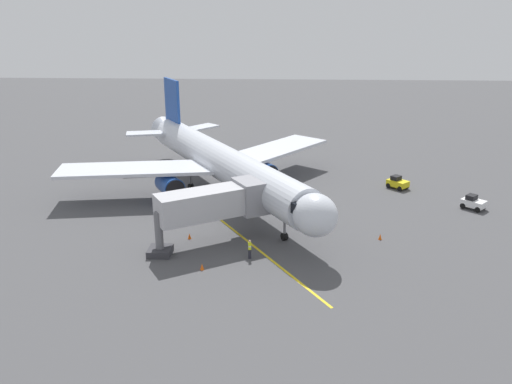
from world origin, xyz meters
TOP-DOWN VIEW (x-y plane):
  - ground_plane at (0.00, 0.00)m, footprint 220.00×220.00m
  - apron_lead_in_line at (0.42, 5.19)m, footprint 20.80×34.41m
  - airplane at (0.57, -1.05)m, footprint 30.65×36.27m
  - jet_bridge at (-0.64, 11.39)m, footprint 10.74×7.84m
  - ground_crew_marshaller at (-3.58, 14.70)m, footprint 0.29×0.42m
  - ground_crew_wing_walker at (-10.74, 6.74)m, footprint 0.47×0.40m
  - tug_near_nose at (-19.93, -4.81)m, footprint 2.68×2.70m
  - tug_portside at (-26.54, 1.71)m, footprint 2.70×2.67m
  - safety_cone_nose_left at (-15.32, 10.21)m, footprint 0.32×0.32m
  - safety_cone_nose_right at (2.21, 10.90)m, footprint 0.32×0.32m
  - safety_cone_wing_port at (0.17, 16.96)m, footprint 0.32×0.32m

SIDE VIEW (x-z plane):
  - ground_plane at x=0.00m, z-range 0.00..0.00m
  - apron_lead_in_line at x=0.42m, z-range 0.00..0.01m
  - safety_cone_nose_left at x=-15.32m, z-range 0.00..0.55m
  - safety_cone_nose_right at x=2.21m, z-range 0.00..0.55m
  - safety_cone_wing_port at x=0.17m, z-range 0.00..0.55m
  - tug_near_nose at x=-19.93m, z-range -0.05..1.45m
  - tug_portside at x=-26.54m, z-range -0.05..1.45m
  - ground_crew_marshaller at x=-3.58m, z-range 0.03..1.74m
  - ground_crew_wing_walker at x=-10.74m, z-range 0.03..1.74m
  - jet_bridge at x=-0.64m, z-range 1.06..6.46m
  - airplane at x=0.57m, z-range -1.75..9.75m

